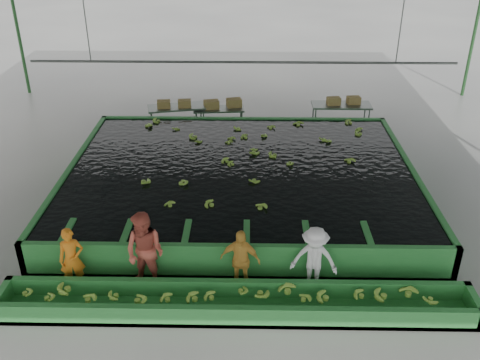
{
  "coord_description": "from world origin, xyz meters",
  "views": [
    {
      "loc": [
        0.24,
        -12.29,
        7.74
      ],
      "look_at": [
        0.0,
        0.5,
        1.0
      ],
      "focal_mm": 40.0,
      "sensor_mm": 36.0,
      "label": 1
    }
  ],
  "objects_px": {
    "worker_a": "(72,259)",
    "packing_table_right": "(340,117)",
    "sorting_trough": "(236,303)",
    "packing_table_mid": "(219,119)",
    "worker_c": "(240,260)",
    "packing_table_left": "(177,118)",
    "box_stack_right": "(343,104)",
    "worker_b": "(145,252)",
    "worker_d": "(314,260)",
    "box_stack_left": "(174,107)",
    "flotation_tank": "(241,181)",
    "box_stack_mid": "(223,107)"
  },
  "relations": [
    {
      "from": "worker_a",
      "to": "packing_table_right",
      "type": "distance_m",
      "value": 11.91
    },
    {
      "from": "sorting_trough",
      "to": "packing_table_mid",
      "type": "distance_m",
      "value": 10.13
    },
    {
      "from": "worker_c",
      "to": "packing_table_mid",
      "type": "height_order",
      "value": "worker_c"
    },
    {
      "from": "packing_table_left",
      "to": "box_stack_right",
      "type": "height_order",
      "value": "box_stack_right"
    },
    {
      "from": "worker_b",
      "to": "packing_table_left",
      "type": "relative_size",
      "value": 0.9
    },
    {
      "from": "packing_table_right",
      "to": "worker_a",
      "type": "bearing_deg",
      "value": -127.73
    },
    {
      "from": "box_stack_right",
      "to": "worker_c",
      "type": "bearing_deg",
      "value": -111.17
    },
    {
      "from": "worker_a",
      "to": "packing_table_right",
      "type": "bearing_deg",
      "value": 35.83
    },
    {
      "from": "worker_b",
      "to": "worker_d",
      "type": "relative_size",
      "value": 1.19
    },
    {
      "from": "worker_b",
      "to": "packing_table_left",
      "type": "bearing_deg",
      "value": 114.63
    },
    {
      "from": "worker_a",
      "to": "worker_c",
      "type": "height_order",
      "value": "worker_c"
    },
    {
      "from": "worker_a",
      "to": "packing_table_right",
      "type": "xyz_separation_m",
      "value": [
        7.28,
        9.42,
        -0.25
      ]
    },
    {
      "from": "packing_table_left",
      "to": "box_stack_right",
      "type": "bearing_deg",
      "value": 2.46
    },
    {
      "from": "worker_a",
      "to": "box_stack_left",
      "type": "xyz_separation_m",
      "value": [
        1.11,
        9.09,
        0.21
      ]
    },
    {
      "from": "packing_table_left",
      "to": "packing_table_right",
      "type": "xyz_separation_m",
      "value": [
        6.11,
        0.23,
        0.02
      ]
    },
    {
      "from": "packing_table_mid",
      "to": "box_stack_right",
      "type": "xyz_separation_m",
      "value": [
        4.63,
        0.16,
        0.57
      ]
    },
    {
      "from": "worker_c",
      "to": "packing_table_mid",
      "type": "distance_m",
      "value": 9.34
    },
    {
      "from": "box_stack_right",
      "to": "worker_d",
      "type": "bearing_deg",
      "value": -102.23
    },
    {
      "from": "worker_b",
      "to": "box_stack_right",
      "type": "xyz_separation_m",
      "value": [
        5.73,
        9.45,
        0.04
      ]
    },
    {
      "from": "worker_a",
      "to": "box_stack_right",
      "type": "height_order",
      "value": "worker_a"
    },
    {
      "from": "packing_table_mid",
      "to": "worker_d",
      "type": "bearing_deg",
      "value": -74.47
    },
    {
      "from": "packing_table_mid",
      "to": "box_stack_left",
      "type": "bearing_deg",
      "value": -172.85
    },
    {
      "from": "worker_b",
      "to": "worker_d",
      "type": "height_order",
      "value": "worker_b"
    },
    {
      "from": "flotation_tank",
      "to": "sorting_trough",
      "type": "distance_m",
      "value": 5.1
    },
    {
      "from": "worker_c",
      "to": "box_stack_mid",
      "type": "relative_size",
      "value": 1.09
    },
    {
      "from": "packing_table_left",
      "to": "box_stack_left",
      "type": "distance_m",
      "value": 0.49
    },
    {
      "from": "worker_b",
      "to": "packing_table_left",
      "type": "height_order",
      "value": "worker_b"
    },
    {
      "from": "worker_d",
      "to": "packing_table_left",
      "type": "xyz_separation_m",
      "value": [
        -4.14,
        9.18,
        -0.32
      ]
    },
    {
      "from": "worker_d",
      "to": "box_stack_mid",
      "type": "distance_m",
      "value": 9.69
    },
    {
      "from": "sorting_trough",
      "to": "packing_table_mid",
      "type": "xyz_separation_m",
      "value": [
        -0.91,
        10.09,
        0.18
      ]
    },
    {
      "from": "worker_d",
      "to": "box_stack_mid",
      "type": "xyz_separation_m",
      "value": [
        -2.43,
        9.38,
        0.06
      ]
    },
    {
      "from": "worker_a",
      "to": "box_stack_right",
      "type": "bearing_deg",
      "value": 35.65
    },
    {
      "from": "worker_d",
      "to": "worker_c",
      "type": "bearing_deg",
      "value": -170.01
    },
    {
      "from": "worker_b",
      "to": "packing_table_mid",
      "type": "distance_m",
      "value": 9.37
    },
    {
      "from": "flotation_tank",
      "to": "worker_c",
      "type": "relative_size",
      "value": 6.58
    },
    {
      "from": "sorting_trough",
      "to": "box_stack_mid",
      "type": "distance_m",
      "value": 10.22
    },
    {
      "from": "flotation_tank",
      "to": "worker_d",
      "type": "xyz_separation_m",
      "value": [
        1.68,
        -4.3,
        0.35
      ]
    },
    {
      "from": "worker_d",
      "to": "box_stack_left",
      "type": "distance_m",
      "value": 10.01
    },
    {
      "from": "sorting_trough",
      "to": "box_stack_right",
      "type": "xyz_separation_m",
      "value": [
        3.73,
        10.25,
        0.74
      ]
    },
    {
      "from": "packing_table_mid",
      "to": "box_stack_mid",
      "type": "height_order",
      "value": "box_stack_mid"
    },
    {
      "from": "packing_table_left",
      "to": "box_stack_mid",
      "type": "xyz_separation_m",
      "value": [
        1.7,
        0.19,
        0.38
      ]
    },
    {
      "from": "packing_table_mid",
      "to": "sorting_trough",
      "type": "bearing_deg",
      "value": -84.87
    },
    {
      "from": "worker_b",
      "to": "box_stack_mid",
      "type": "distance_m",
      "value": 9.46
    },
    {
      "from": "flotation_tank",
      "to": "worker_c",
      "type": "xyz_separation_m",
      "value": [
        0.06,
        -4.3,
        0.31
      ]
    },
    {
      "from": "sorting_trough",
      "to": "box_stack_left",
      "type": "bearing_deg",
      "value": 104.33
    },
    {
      "from": "worker_d",
      "to": "box_stack_right",
      "type": "xyz_separation_m",
      "value": [
        2.05,
        9.45,
        0.2
      ]
    },
    {
      "from": "worker_d",
      "to": "packing_table_right",
      "type": "distance_m",
      "value": 9.63
    },
    {
      "from": "flotation_tank",
      "to": "box_stack_mid",
      "type": "relative_size",
      "value": 7.16
    },
    {
      "from": "packing_table_right",
      "to": "worker_b",
      "type": "bearing_deg",
      "value": -120.99
    },
    {
      "from": "packing_table_mid",
      "to": "packing_table_right",
      "type": "xyz_separation_m",
      "value": [
        4.56,
        0.13,
        0.07
      ]
    }
  ]
}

